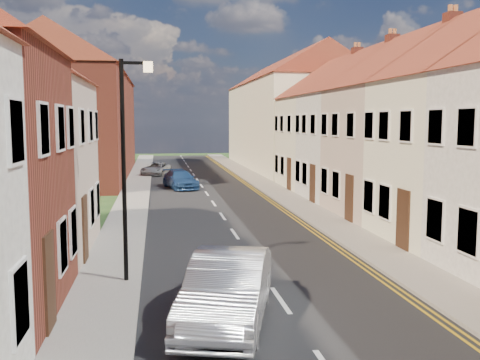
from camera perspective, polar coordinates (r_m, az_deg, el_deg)
name	(u,v)px	position (r m, az deg, el deg)	size (l,w,h in m)	color
road	(223,216)	(25.26, -1.88, -3.90)	(7.00, 90.00, 0.02)	black
pavement_left	(127,218)	(25.11, -11.92, -3.98)	(1.80, 90.00, 0.12)	#A7A098
pavement_right	(313,213)	(26.14, 7.76, -3.50)	(1.80, 90.00, 0.12)	#A7A098
cottage_r_pink	(422,121)	(26.59, 18.83, 5.95)	(8.30, 6.00, 9.00)	#C3AE9A
cottage_r_white_far	(375,121)	(31.47, 14.25, 6.11)	(8.30, 5.20, 9.00)	white
cottage_r_cream_far	(343,121)	(36.51, 10.92, 6.18)	(8.30, 6.00, 9.00)	#F1EDCB
block_right_far	(288,112)	(51.18, 5.11, 7.19)	(8.30, 24.20, 10.50)	#F1EDCB
block_left_far	(77,111)	(45.12, -16.99, 7.06)	(8.30, 24.20, 10.50)	maroon
lamppost	(127,156)	(14.73, -11.99, 2.48)	(0.88, 0.15, 6.00)	black
car_mid	(228,289)	(12.13, -1.33, -11.53)	(1.63, 4.68, 1.54)	#B4B5BC
car_far	(180,180)	(35.80, -6.38, 0.04)	(1.68, 4.13, 1.20)	navy
car_distant	(156,169)	(44.85, -8.95, 1.18)	(1.79, 3.88, 1.08)	#919598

